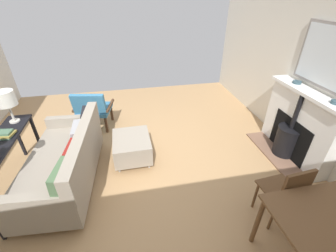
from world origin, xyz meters
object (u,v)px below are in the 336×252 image
Objects in this scene: mantel_bowl_far at (336,102)px; ottoman at (132,146)px; fireplace at (297,128)px; sofa at (66,162)px; mantel_bowl_near at (297,82)px; table_lamp_near_end at (5,99)px; book_stack at (3,134)px; console_table at (0,152)px; dining_chair_near_fireplace at (287,191)px; armchair_accent at (93,108)px; dining_table at (330,230)px.

mantel_bowl_far is 2.93m from ottoman.
fireplace is 3.56m from sofa.
mantel_bowl_near is 0.28× the size of table_lamp_near_end.
book_stack is (-0.00, 0.39, -0.33)m from table_lamp_near_end.
table_lamp_near_end is 1.60× the size of book_stack.
console_table is 1.89× the size of dining_chair_near_fireplace.
table_lamp_near_end is 3.81m from dining_chair_near_fireplace.
ottoman is 0.80× the size of dining_chair_near_fireplace.
fireplace is at bearing 179.18° from console_table.
book_stack is at bearing -9.12° from mantel_bowl_far.
book_stack is at bearing -17.35° from sofa.
ottoman is 2.25m from dining_chair_near_fireplace.
sofa is at bearing -0.88° from fireplace.
sofa is 2.22× the size of armchair_accent.
console_table is 1.75× the size of dining_table.
table_lamp_near_end is (0.00, -0.62, 0.46)m from console_table.
table_lamp_near_end is at bearing -89.97° from book_stack.
console_table is at bearing 3.55° from mantel_bowl_near.
dining_chair_near_fireplace is at bearing 54.75° from mantel_bowl_near.
book_stack is (1.67, 0.10, 0.53)m from ottoman.
console_table is 3.73m from dining_table.
dining_chair_near_fireplace is at bearing 156.98° from book_stack.
ottoman is at bearing -51.60° from dining_table.
sofa reaches higher than book_stack.
table_lamp_near_end is (1.67, -0.29, 0.86)m from ottoman.
mantel_bowl_far is 4.41m from book_stack.
dining_table is (1.00, 1.67, 0.12)m from fireplace.
dining_table is (-3.30, 2.35, -0.48)m from table_lamp_near_end.
dining_table reaches higher than ottoman.
fireplace is at bearing -120.81° from dining_table.
fireplace is at bearing 155.82° from armchair_accent.
mantel_bowl_near is 1.89m from dining_chair_near_fireplace.
dining_chair_near_fireplace reaches higher than sofa.
dining_chair_near_fireplace is (-1.64, 1.51, 0.26)m from ottoman.
dining_chair_near_fireplace is at bearing 137.43° from ottoman.
console_table is at bearing 89.96° from book_stack.
table_lamp_near_end is 0.55× the size of dining_chair_near_fireplace.
mantel_bowl_near reaches higher than armchair_accent.
armchair_accent is (-0.25, -1.43, 0.09)m from sofa.
mantel_bowl_near is at bearing -179.41° from book_stack.
mantel_bowl_far is at bearing 163.34° from ottoman.
mantel_bowl_near reaches higher than fireplace.
console_table is 5.44× the size of book_stack.
dining_chair_near_fireplace is at bearing 34.72° from mantel_bowl_far.
fireplace is 1.95m from dining_table.
console_table is at bearing -6.21° from mantel_bowl_far.
table_lamp_near_end reaches higher than mantel_bowl_near.
armchair_accent is at bearing -24.18° from fireplace.
ottoman is at bearing -168.88° from console_table.
console_table is at bearing -27.75° from dining_table.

